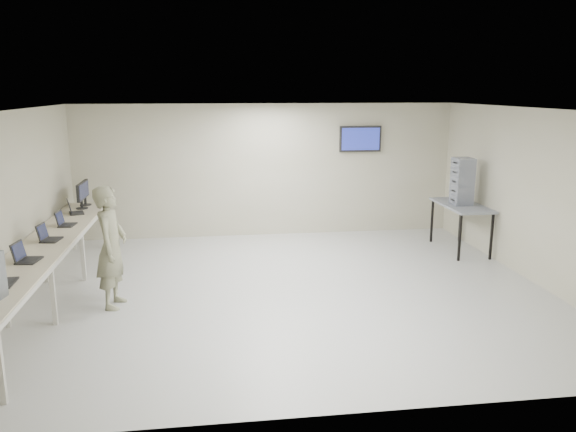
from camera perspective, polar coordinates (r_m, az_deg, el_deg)
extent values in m
cube|color=silver|center=(8.92, 0.17, -7.51)|extent=(8.00, 7.00, 0.01)
cube|color=silver|center=(8.37, 0.19, 10.78)|extent=(8.00, 7.00, 0.01)
cube|color=#ADA98A|center=(11.96, -2.13, 4.65)|extent=(8.00, 0.01, 2.80)
cube|color=#ADA98A|center=(5.20, 5.52, -6.28)|extent=(8.00, 0.01, 2.80)
cube|color=#ADA98A|center=(8.92, -26.19, 0.52)|extent=(0.01, 7.00, 2.80)
cube|color=#ADA98A|center=(9.90, 23.79, 1.85)|extent=(0.01, 7.00, 2.80)
cube|color=black|center=(12.22, 7.31, 7.80)|extent=(0.15, 0.04, 0.15)
cube|color=black|center=(12.18, 7.36, 7.78)|extent=(0.90, 0.06, 0.55)
cube|color=navy|center=(12.15, 7.40, 7.76)|extent=(0.82, 0.01, 0.47)
cube|color=beige|center=(8.92, -23.42, -2.66)|extent=(0.75, 6.00, 0.04)
cube|color=beige|center=(8.83, -21.06, -2.81)|extent=(0.02, 6.00, 0.06)
cube|color=beige|center=(6.42, -27.23, -13.24)|extent=(0.06, 0.06, 0.86)
cube|color=beige|center=(8.32, -26.78, -7.32)|extent=(0.06, 0.06, 0.86)
cube|color=beige|center=(8.14, -22.76, -7.36)|extent=(0.06, 0.06, 0.86)
cube|color=beige|center=(9.95, -23.50, -3.83)|extent=(0.06, 0.06, 0.86)
cube|color=beige|center=(9.80, -20.12, -3.78)|extent=(0.06, 0.06, 0.86)
cube|color=beige|center=(11.77, -21.02, -1.15)|extent=(0.06, 0.06, 0.86)
cube|color=beige|center=(11.65, -18.14, -1.07)|extent=(0.06, 0.06, 0.86)
cube|color=black|center=(7.28, -27.06, -6.11)|extent=(0.28, 0.39, 0.02)
cube|color=black|center=(8.07, -24.81, -4.12)|extent=(0.29, 0.37, 0.02)
cube|color=black|center=(8.07, -25.73, -3.23)|extent=(0.11, 0.33, 0.24)
cube|color=#111533|center=(8.07, -25.63, -3.22)|extent=(0.08, 0.29, 0.20)
cube|color=black|center=(9.02, -22.91, -2.25)|extent=(0.28, 0.36, 0.02)
cube|color=black|center=(9.02, -23.71, -1.47)|extent=(0.10, 0.32, 0.24)
cube|color=#111533|center=(9.02, -23.62, -1.47)|extent=(0.08, 0.28, 0.20)
cube|color=black|center=(9.89, -21.49, -0.86)|extent=(0.26, 0.34, 0.02)
cube|color=black|center=(9.90, -22.19, -0.18)|extent=(0.09, 0.30, 0.23)
cube|color=#111533|center=(9.89, -22.12, -0.18)|extent=(0.07, 0.27, 0.19)
cube|color=black|center=(10.79, -20.68, 0.29)|extent=(0.33, 0.39, 0.02)
cube|color=black|center=(10.80, -21.35, 0.94)|extent=(0.15, 0.32, 0.24)
cube|color=#111533|center=(10.79, -21.28, 0.94)|extent=(0.12, 0.28, 0.20)
cylinder|color=black|center=(11.20, -20.19, 0.75)|extent=(0.22, 0.22, 0.02)
cube|color=black|center=(11.19, -20.23, 1.22)|extent=(0.04, 0.03, 0.17)
cube|color=black|center=(11.15, -20.31, 2.31)|extent=(0.05, 0.48, 0.32)
cube|color=#111533|center=(11.14, -20.16, 2.31)|extent=(0.00, 0.44, 0.28)
cylinder|color=black|center=(11.51, -19.86, 1.08)|extent=(0.22, 0.22, 0.02)
cube|color=black|center=(11.49, -19.90, 1.54)|extent=(0.04, 0.03, 0.17)
cube|color=black|center=(11.46, -19.98, 2.59)|extent=(0.05, 0.48, 0.32)
cube|color=#111533|center=(11.45, -19.83, 2.60)|extent=(0.00, 0.44, 0.28)
imported|color=gray|center=(8.41, -17.50, -3.04)|extent=(0.50, 0.70, 1.77)
cube|color=gray|center=(11.33, 17.23, 1.04)|extent=(0.71, 1.53, 0.04)
cube|color=black|center=(10.72, 17.05, -2.12)|extent=(0.04, 0.04, 0.88)
cube|color=black|center=(11.90, 14.41, -0.50)|extent=(0.04, 0.04, 0.88)
cube|color=black|center=(10.99, 19.97, -1.97)|extent=(0.04, 0.04, 0.88)
cube|color=black|center=(12.14, 17.10, -0.41)|extent=(0.04, 0.04, 0.88)
cube|color=gray|center=(11.30, 17.18, 1.59)|extent=(0.34, 0.38, 0.18)
cube|color=gray|center=(11.27, 17.24, 2.49)|extent=(0.34, 0.38, 0.18)
cube|color=gray|center=(11.24, 17.30, 3.39)|extent=(0.34, 0.38, 0.18)
cube|color=gray|center=(11.22, 17.36, 4.29)|extent=(0.34, 0.38, 0.18)
cube|color=gray|center=(11.19, 17.42, 5.20)|extent=(0.34, 0.38, 0.18)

